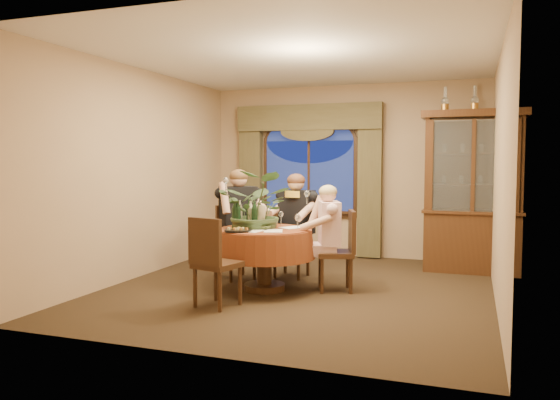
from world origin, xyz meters
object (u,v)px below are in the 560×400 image
(wine_bottle_1, at_px, (251,214))
(wine_bottle_4, at_px, (235,214))
(oil_lamp_right, at_px, (506,97))
(chair_back, at_px, (237,243))
(centerpiece_plant, at_px, (258,179))
(olive_bowl, at_px, (265,227))
(stoneware_vase, at_px, (261,216))
(chair_front_left, at_px, (217,262))
(china_cabinet, at_px, (473,192))
(person_scarf, at_px, (297,226))
(oil_lamp_center, at_px, (475,98))
(oil_lamp_left, at_px, (445,99))
(chair_right, at_px, (335,251))
(wine_bottle_0, at_px, (240,214))
(wine_bottle_5, at_px, (238,214))
(dining_table, at_px, (264,260))
(person_pink, at_px, (329,237))
(wine_bottle_3, at_px, (254,215))
(chair_back_right, at_px, (292,242))
(wine_bottle_2, at_px, (249,213))
(person_back, at_px, (238,224))

(wine_bottle_1, distance_m, wine_bottle_4, 0.19)
(oil_lamp_right, distance_m, chair_back, 4.14)
(centerpiece_plant, distance_m, olive_bowl, 0.60)
(olive_bowl, bearing_deg, stoneware_vase, 125.75)
(chair_front_left, bearing_deg, oil_lamp_right, 58.00)
(china_cabinet, distance_m, stoneware_vase, 3.10)
(oil_lamp_right, relative_size, wine_bottle_4, 1.03)
(person_scarf, bearing_deg, oil_lamp_right, -144.69)
(oil_lamp_center, relative_size, stoneware_vase, 1.24)
(oil_lamp_left, xyz_separation_m, oil_lamp_center, (0.39, 0.00, 0.00))
(oil_lamp_center, xyz_separation_m, centerpiece_plant, (-2.46, -1.91, -1.09))
(chair_right, bearing_deg, wine_bottle_0, 81.44)
(olive_bowl, height_order, wine_bottle_4, wine_bottle_4)
(china_cabinet, bearing_deg, chair_back, -152.87)
(chair_back, height_order, wine_bottle_5, wine_bottle_5)
(wine_bottle_1, bearing_deg, wine_bottle_0, 164.57)
(dining_table, relative_size, oil_lamp_center, 3.60)
(oil_lamp_center, relative_size, wine_bottle_5, 1.03)
(olive_bowl, distance_m, wine_bottle_1, 0.28)
(person_pink, xyz_separation_m, wine_bottle_4, (-1.09, -0.36, 0.28))
(olive_bowl, xyz_separation_m, wine_bottle_5, (-0.36, 0.03, 0.14))
(wine_bottle_3, height_order, wine_bottle_5, same)
(chair_back, distance_m, person_scarf, 0.83)
(centerpiece_plant, bearing_deg, olive_bowl, -48.38)
(china_cabinet, height_order, chair_back_right, china_cabinet)
(chair_front_left, height_order, wine_bottle_4, wine_bottle_4)
(oil_lamp_right, relative_size, olive_bowl, 2.22)
(person_pink, bearing_deg, dining_table, 90.00)
(oil_lamp_right, xyz_separation_m, wine_bottle_4, (-3.10, -2.06, -1.52))
(stoneware_vase, xyz_separation_m, wine_bottle_1, (-0.11, -0.06, 0.03))
(person_pink, bearing_deg, wine_bottle_2, 77.26)
(dining_table, relative_size, wine_bottle_3, 3.71)
(chair_right, distance_m, chair_front_left, 1.51)
(oil_lamp_center, relative_size, centerpiece_plant, 0.34)
(china_cabinet, xyz_separation_m, oil_lamp_center, (0.00, 0.00, 1.30))
(wine_bottle_3, bearing_deg, chair_front_left, -96.70)
(chair_right, bearing_deg, chair_back, 62.33)
(oil_lamp_right, height_order, wine_bottle_5, oil_lamp_right)
(stoneware_vase, xyz_separation_m, wine_bottle_2, (-0.17, 0.05, 0.03))
(china_cabinet, height_order, person_scarf, china_cabinet)
(wine_bottle_0, bearing_deg, chair_back, 118.30)
(china_cabinet, bearing_deg, oil_lamp_left, 180.00)
(wine_bottle_0, bearing_deg, person_scarf, 55.73)
(chair_right, xyz_separation_m, chair_back_right, (-0.74, 0.57, 0.00))
(oil_lamp_center, bearing_deg, chair_right, -131.64)
(person_back, bearing_deg, stoneware_vase, 90.43)
(oil_lamp_right, relative_size, wine_bottle_0, 1.03)
(wine_bottle_1, bearing_deg, dining_table, -6.95)
(person_scarf, distance_m, wine_bottle_2, 0.81)
(oil_lamp_left, relative_size, chair_right, 0.35)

